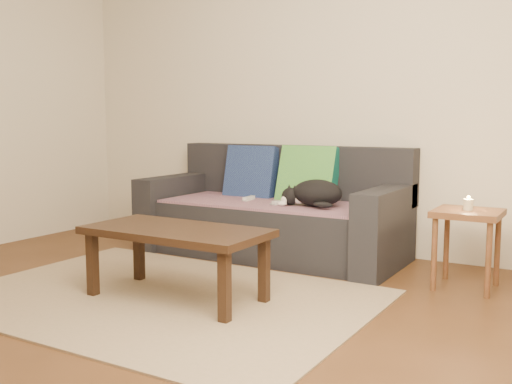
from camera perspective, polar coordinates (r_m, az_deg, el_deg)
ground at (r=3.65m, az=-10.54°, el=-10.53°), size 4.50×4.50×0.00m
back_wall at (r=5.16m, az=4.12°, el=9.26°), size 4.50×0.04×2.60m
sofa at (r=4.84m, az=1.75°, el=-2.34°), size 2.10×0.94×0.87m
throw_blanket at (r=4.74m, az=1.21°, el=-1.05°), size 1.66×0.74×0.02m
cushion_navy at (r=5.10m, az=-0.46°, el=1.77°), size 0.46×0.22×0.48m
cushion_green at (r=4.85m, az=4.94°, el=1.48°), size 0.48×0.26×0.50m
cat at (r=4.50m, az=5.61°, el=-0.14°), size 0.51×0.40×0.20m
wii_remote_a at (r=4.83m, az=-0.68°, el=-0.61°), size 0.05×0.15×0.03m
wii_remote_b at (r=4.60m, az=2.37°, el=-0.99°), size 0.09×0.15×0.03m
side_table at (r=4.08m, az=19.49°, el=-2.88°), size 0.41×0.41×0.51m
candle at (r=4.06m, az=19.57°, el=-1.11°), size 0.06×0.06×0.09m
rug at (r=3.76m, az=-9.01°, el=-9.89°), size 2.50×1.80×0.01m
coffee_table at (r=3.63m, az=-7.61°, el=-4.28°), size 1.11×0.55×0.44m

